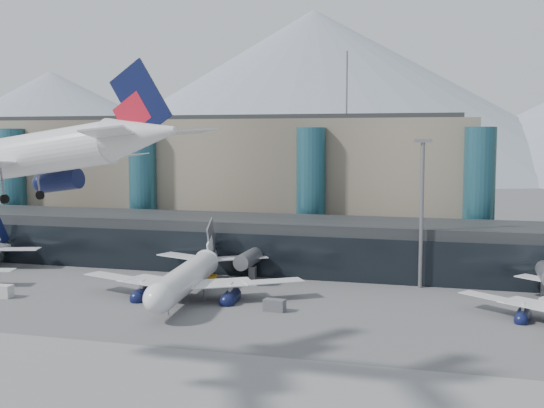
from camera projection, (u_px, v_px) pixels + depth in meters
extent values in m
plane|color=#515154|center=(134.00, 359.00, 79.66)|extent=(900.00, 900.00, 0.00)
cube|color=slate|center=(62.00, 408.00, 65.27)|extent=(400.00, 40.00, 0.04)
cube|color=black|center=(269.00, 243.00, 134.80)|extent=(170.00, 18.00, 10.00)
cube|color=black|center=(256.00, 256.00, 126.36)|extent=(170.00, 0.40, 8.00)
cylinder|color=slate|center=(252.00, 256.00, 124.33)|extent=(2.80, 14.00, 2.80)
cube|color=slate|center=(253.00, 273.00, 124.62)|extent=(1.20, 1.20, 2.40)
cube|color=slate|center=(544.00, 289.00, 111.33)|extent=(1.20, 1.20, 2.40)
cube|color=gray|center=(208.00, 181.00, 171.16)|extent=(130.00, 30.00, 30.00)
cube|color=black|center=(207.00, 119.00, 169.65)|extent=(123.50, 28.00, 1.00)
cylinder|color=#255868|center=(14.00, 186.00, 167.88)|extent=(6.40, 6.40, 28.00)
cylinder|color=#255868|center=(143.00, 189.00, 158.57)|extent=(6.40, 6.40, 28.00)
cylinder|color=#255868|center=(311.00, 192.00, 147.94)|extent=(6.40, 6.40, 28.00)
cylinder|color=#255868|center=(479.00, 196.00, 138.64)|extent=(6.40, 6.40, 28.00)
cylinder|color=slate|center=(347.00, 85.00, 159.62)|extent=(0.40, 0.40, 16.00)
cone|color=gray|center=(52.00, 122.00, 509.58)|extent=(320.00, 320.00, 75.00)
cone|color=gray|center=(313.00, 94.00, 454.71)|extent=(400.00, 400.00, 110.00)
cylinder|color=slate|center=(421.00, 216.00, 116.50)|extent=(0.70, 0.70, 25.00)
cube|color=slate|center=(423.00, 141.00, 115.26)|extent=(3.00, 1.20, 0.60)
cylinder|color=silver|center=(24.00, 142.00, 67.66)|extent=(25.11, 7.15, 4.11)
cone|color=silver|center=(162.00, 141.00, 61.54)|extent=(7.54, 4.95, 4.11)
cube|color=silver|center=(131.00, 138.00, 56.96)|extent=(6.59, 9.87, 0.16)
cube|color=silver|center=(95.00, 148.00, 75.18)|extent=(14.51, 18.20, 0.21)
cylinder|color=#0C1238|center=(72.00, 168.00, 73.98)|extent=(5.20, 2.86, 2.26)
cube|color=silver|center=(189.00, 138.00, 66.08)|extent=(8.19, 9.57, 0.16)
cube|color=#0C1238|center=(165.00, 104.00, 61.08)|extent=(6.12, 1.01, 7.23)
cube|color=#B51627|center=(155.00, 118.00, 61.61)|extent=(4.11, 0.79, 3.95)
cylinder|color=black|center=(16.00, 185.00, 65.39)|extent=(0.98, 0.48, 0.94)
cylinder|color=black|center=(51.00, 182.00, 69.92)|extent=(0.98, 0.48, 0.94)
cone|color=silver|center=(4.00, 240.00, 138.80)|extent=(5.67, 8.14, 4.32)
cube|color=silver|center=(23.00, 241.00, 136.46)|extent=(10.35, 6.38, 0.17)
cube|color=#0C1238|center=(5.00, 223.00, 138.80)|extent=(1.49, 6.38, 7.60)
cube|color=silver|center=(1.00, 230.00, 137.93)|extent=(1.12, 4.29, 4.16)
cylinder|color=silver|center=(189.00, 267.00, 110.45)|extent=(7.62, 27.03, 4.42)
ellipsoid|color=silver|center=(164.00, 284.00, 97.32)|extent=(5.14, 6.68, 4.42)
cone|color=silver|center=(214.00, 249.00, 127.32)|extent=(5.31, 8.10, 4.42)
cube|color=silver|center=(249.00, 271.00, 110.99)|extent=(19.61, 15.59, 0.22)
cylinder|color=#0C1238|center=(234.00, 286.00, 110.04)|extent=(3.06, 5.59, 2.43)
cube|color=silver|center=(242.00, 248.00, 126.50)|extent=(10.31, 8.80, 0.18)
cube|color=silver|center=(137.00, 267.00, 113.81)|extent=(20.14, 12.07, 0.22)
cylinder|color=#0C1238|center=(148.00, 283.00, 112.19)|extent=(3.06, 5.59, 2.43)
cube|color=silver|center=(186.00, 247.00, 128.08)|extent=(10.62, 7.12, 0.18)
cube|color=slate|center=(214.00, 230.00, 127.35)|extent=(1.06, 6.59, 7.79)
cube|color=silver|center=(213.00, 237.00, 126.35)|extent=(0.84, 4.42, 4.26)
cylinder|color=slate|center=(173.00, 298.00, 101.54)|extent=(0.18, 0.18, 3.54)
cylinder|color=black|center=(173.00, 308.00, 101.69)|extent=(0.37, 0.81, 0.79)
cylinder|color=black|center=(207.00, 293.00, 111.61)|extent=(0.51, 1.05, 1.01)
cylinder|color=black|center=(176.00, 292.00, 112.40)|extent=(0.51, 1.05, 1.01)
cube|color=silver|center=(512.00, 290.00, 100.17)|extent=(16.14, 13.54, 0.18)
cylinder|color=#0C1238|center=(524.00, 306.00, 98.39)|extent=(2.77, 4.74, 2.03)
cube|color=silver|center=(544.00, 270.00, 110.02)|extent=(8.48, 7.59, 0.15)
cube|color=#BCBCBC|center=(1.00, 291.00, 110.33)|extent=(3.79, 2.36, 2.03)
cube|color=#C08316|center=(213.00, 279.00, 121.27)|extent=(2.17, 2.80, 1.42)
cube|color=#525258|center=(275.00, 305.00, 101.70)|extent=(3.33, 1.97, 1.77)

